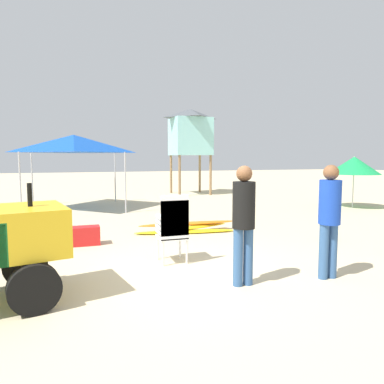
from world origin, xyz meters
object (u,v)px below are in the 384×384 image
object	(u,v)px
cooler_box	(85,236)
lifeguard_near_right	(244,217)
surfboard_pile	(188,228)
popup_canopy	(74,144)
beach_umbrella_left	(354,165)
lifeguard_tower	(190,132)
lifeguard_near_left	(329,214)
stacked_plastic_chairs	(173,223)
traffic_cone_near	(330,230)

from	to	relation	value
cooler_box	lifeguard_near_right	bearing A→B (deg)	-56.65
surfboard_pile	popup_canopy	size ratio (longest dim) A/B	0.82
lifeguard_near_right	beach_umbrella_left	size ratio (longest dim) A/B	0.92
lifeguard_tower	popup_canopy	bearing A→B (deg)	-147.27
lifeguard_near_left	cooler_box	size ratio (longest dim) A/B	2.89
lifeguard_near_left	stacked_plastic_chairs	bearing A→B (deg)	144.00
lifeguard_near_right	cooler_box	bearing A→B (deg)	123.35
surfboard_pile	lifeguard_near_right	distance (m)	3.77
surfboard_pile	lifeguard_near_right	bearing A→B (deg)	-95.32
lifeguard_near_left	beach_umbrella_left	world-z (taller)	beach_umbrella_left
lifeguard_tower	traffic_cone_near	bearing A→B (deg)	-90.92
traffic_cone_near	lifeguard_near_left	bearing A→B (deg)	-130.27
lifeguard_near_right	popup_canopy	world-z (taller)	popup_canopy
lifeguard_near_right	cooler_box	size ratio (longest dim) A/B	2.88
lifeguard_near_left	traffic_cone_near	world-z (taller)	lifeguard_near_left
stacked_plastic_chairs	lifeguard_near_right	world-z (taller)	lifeguard_near_right
stacked_plastic_chairs	surfboard_pile	world-z (taller)	stacked_plastic_chairs
surfboard_pile	beach_umbrella_left	distance (m)	7.45
surfboard_pile	cooler_box	size ratio (longest dim) A/B	4.41
lifeguard_tower	beach_umbrella_left	distance (m)	7.80
cooler_box	beach_umbrella_left	bearing A→B (deg)	15.90
lifeguard_near_left	beach_umbrella_left	distance (m)	8.46
lifeguard_near_right	lifeguard_tower	xyz separation A→B (m)	(3.21, 12.27, 2.08)
surfboard_pile	beach_umbrella_left	bearing A→B (deg)	17.32
stacked_plastic_chairs	lifeguard_tower	xyz separation A→B (m)	(3.87, 10.94, 2.37)
stacked_plastic_chairs	lifeguard_near_right	size ratio (longest dim) A/B	0.70
lifeguard_near_right	beach_umbrella_left	bearing A→B (deg)	38.53
popup_canopy	cooler_box	size ratio (longest dim) A/B	5.35
stacked_plastic_chairs	traffic_cone_near	bearing A→B (deg)	8.07
lifeguard_tower	stacked_plastic_chairs	bearing A→B (deg)	-109.49
lifeguard_tower	traffic_cone_near	size ratio (longest dim) A/B	9.22
surfboard_pile	stacked_plastic_chairs	bearing A→B (deg)	-113.46
traffic_cone_near	beach_umbrella_left	bearing A→B (deg)	42.85
stacked_plastic_chairs	lifeguard_near_right	bearing A→B (deg)	-63.33
stacked_plastic_chairs	cooler_box	bearing A→B (deg)	127.66
lifeguard_near_right	lifeguard_near_left	bearing A→B (deg)	-5.75
stacked_plastic_chairs	cooler_box	size ratio (longest dim) A/B	2.02
lifeguard_near_right	traffic_cone_near	size ratio (longest dim) A/B	3.77
surfboard_pile	cooler_box	distance (m)	2.47
lifeguard_near_right	traffic_cone_near	world-z (taller)	lifeguard_near_right
stacked_plastic_chairs	lifeguard_tower	size ratio (longest dim) A/B	0.29
surfboard_pile	lifeguard_near_right	xyz separation A→B (m)	(-0.34, -3.65, 0.87)
cooler_box	surfboard_pile	bearing A→B (deg)	11.66
surfboard_pile	popup_canopy	xyz separation A→B (m)	(-2.58, 5.12, 2.19)
popup_canopy	beach_umbrella_left	world-z (taller)	popup_canopy
popup_canopy	traffic_cone_near	bearing A→B (deg)	-52.62
stacked_plastic_chairs	beach_umbrella_left	world-z (taller)	beach_umbrella_left
stacked_plastic_chairs	beach_umbrella_left	distance (m)	9.21
beach_umbrella_left	stacked_plastic_chairs	bearing A→B (deg)	-150.61
surfboard_pile	lifeguard_near_right	size ratio (longest dim) A/B	1.53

